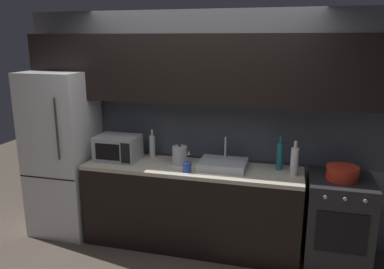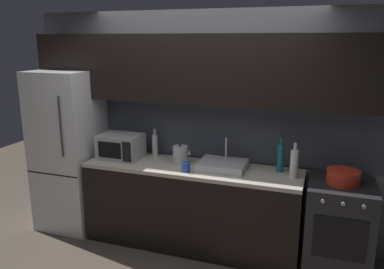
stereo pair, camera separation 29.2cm
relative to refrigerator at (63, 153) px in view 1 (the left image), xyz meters
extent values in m
cube|color=slate|center=(1.52, 0.40, 0.32)|extent=(4.02, 0.10, 2.50)
cube|color=#3D424C|center=(1.52, 0.35, 0.27)|extent=(4.02, 0.01, 0.60)
cube|color=black|center=(1.52, 0.18, 0.97)|extent=(3.70, 0.34, 0.70)
cube|color=black|center=(1.52, 0.00, -0.50)|extent=(2.28, 0.60, 0.86)
cube|color=beige|center=(1.52, 0.00, -0.05)|extent=(2.28, 0.60, 0.04)
cube|color=white|center=(0.00, 0.00, 0.00)|extent=(0.68, 0.66, 1.86)
cube|color=black|center=(0.00, -0.33, -0.19)|extent=(0.67, 0.00, 0.01)
cylinder|color=#333333|center=(0.19, -0.35, 0.37)|extent=(0.02, 0.02, 0.65)
cube|color=#232326|center=(3.00, 0.00, -0.48)|extent=(0.60, 0.60, 0.90)
cube|color=black|center=(3.00, -0.30, -0.43)|extent=(0.45, 0.01, 0.40)
cylinder|color=#B2B2B7|center=(2.84, -0.31, -0.10)|extent=(0.03, 0.02, 0.03)
cylinder|color=#B2B2B7|center=(3.00, -0.31, -0.10)|extent=(0.03, 0.02, 0.03)
cylinder|color=#B2B2B7|center=(3.17, -0.31, -0.10)|extent=(0.03, 0.02, 0.03)
cube|color=#A8AAAF|center=(0.68, 0.02, 0.11)|extent=(0.46, 0.34, 0.27)
cube|color=black|center=(0.64, -0.15, 0.11)|extent=(0.28, 0.01, 0.18)
cube|color=black|center=(0.85, -0.15, 0.11)|extent=(0.10, 0.01, 0.22)
cube|color=#ADAFB5|center=(1.85, 0.03, 0.01)|extent=(0.48, 0.38, 0.08)
cylinder|color=silver|center=(1.85, 0.16, 0.16)|extent=(0.02, 0.02, 0.22)
cylinder|color=#B7BABF|center=(1.38, 0.04, 0.07)|extent=(0.16, 0.16, 0.20)
sphere|color=black|center=(1.38, 0.04, 0.18)|extent=(0.02, 0.02, 0.02)
cone|color=#B7BABF|center=(1.48, 0.04, 0.11)|extent=(0.03, 0.03, 0.05)
cylinder|color=silver|center=(1.01, 0.22, 0.09)|extent=(0.07, 0.07, 0.25)
cylinder|color=silver|center=(1.01, 0.22, 0.25)|extent=(0.03, 0.03, 0.07)
cylinder|color=#19666B|center=(2.41, 0.14, 0.11)|extent=(0.07, 0.07, 0.28)
cylinder|color=#19666B|center=(2.41, 0.14, 0.29)|extent=(0.03, 0.03, 0.07)
cylinder|color=silver|center=(2.56, 0.01, 0.11)|extent=(0.08, 0.08, 0.28)
cylinder|color=silver|center=(2.56, 0.01, 0.28)|extent=(0.03, 0.03, 0.07)
cylinder|color=#234299|center=(1.52, -0.17, 0.02)|extent=(0.09, 0.09, 0.10)
cylinder|color=red|center=(3.00, 0.00, 0.03)|extent=(0.29, 0.29, 0.11)
cylinder|color=red|center=(3.00, 0.00, 0.09)|extent=(0.30, 0.30, 0.02)
camera|label=1|loc=(2.50, -3.68, 1.27)|focal=35.82mm
camera|label=2|loc=(2.78, -3.59, 1.27)|focal=35.82mm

